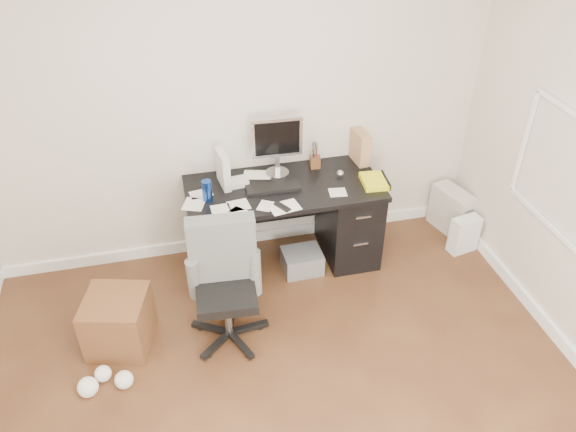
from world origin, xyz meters
name	(u,v)px	position (x,y,z in m)	size (l,w,h in m)	color
room_shell	(308,211)	(0.03, 0.03, 1.66)	(4.02, 4.02, 2.71)	beige
desk	(284,223)	(0.30, 1.65, 0.40)	(1.50, 0.70, 0.75)	black
loose_papers	(259,193)	(0.10, 1.60, 0.75)	(1.10, 0.60, 0.00)	white
lcd_monitor	(277,146)	(0.29, 1.84, 1.00)	(0.39, 0.22, 0.49)	#B4B3B8
keyboard	(273,188)	(0.21, 1.63, 0.76)	(0.41, 0.14, 0.02)	black
computer_mouse	(340,174)	(0.76, 1.68, 0.78)	(0.06, 0.06, 0.06)	#B4B3B8
travel_mug	(207,191)	(-0.29, 1.59, 0.83)	(0.07, 0.07, 0.16)	#153A96
white_binder	(223,169)	(-0.14, 1.78, 0.89)	(0.11, 0.24, 0.28)	silver
magazine_file	(360,147)	(0.99, 1.88, 0.88)	(0.11, 0.23, 0.26)	#AD7953
pen_cup	(315,154)	(0.61, 1.87, 0.87)	(0.10, 0.10, 0.23)	#553518
yellow_book	(374,181)	(0.99, 1.52, 0.77)	(0.19, 0.24, 0.04)	yellow
paper_remote	(284,206)	(0.24, 1.37, 0.76)	(0.22, 0.18, 0.02)	white
office_chair	(226,288)	(-0.27, 0.93, 0.47)	(0.53, 0.53, 0.93)	#525452
pc_tower	(452,210)	(1.86, 1.75, 0.20)	(0.18, 0.40, 0.40)	beige
shopping_bag	(464,234)	(1.83, 1.44, 0.16)	(0.24, 0.17, 0.33)	white
wicker_basket	(118,322)	(-1.02, 1.04, 0.21)	(0.41, 0.41, 0.41)	#4D2F17
desk_printer	(302,261)	(0.42, 1.51, 0.09)	(0.31, 0.26, 0.18)	slate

